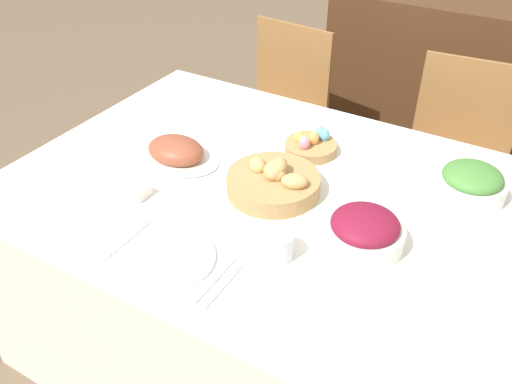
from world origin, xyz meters
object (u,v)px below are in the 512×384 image
(chair_far_right, at_px, (453,160))
(spoon, at_px, (226,283))
(beet_salad_bowl, at_px, (364,231))
(ham_platter, at_px, (176,152))
(fork, at_px, (127,240))
(egg_basket, at_px, (311,145))
(green_salad_bowl, at_px, (471,183))
(drinking_cup, at_px, (278,246))
(dinner_plate, at_px, (170,258))
(butter_dish, at_px, (133,190))
(knife, at_px, (216,279))
(bread_basket, at_px, (274,181))
(chair_far_left, at_px, (277,112))
(sideboard, at_px, (438,86))

(chair_far_right, xyz_separation_m, spoon, (-0.29, -1.33, 0.26))
(beet_salad_bowl, bearing_deg, ham_platter, 172.51)
(ham_platter, height_order, fork, ham_platter)
(egg_basket, relative_size, green_salad_bowl, 0.84)
(chair_far_right, bearing_deg, drinking_cup, -105.39)
(dinner_plate, bearing_deg, chair_far_right, 70.74)
(fork, bearing_deg, drinking_cup, 21.90)
(ham_platter, height_order, green_salad_bowl, green_salad_bowl)
(butter_dish, bearing_deg, green_salad_bowl, 30.08)
(butter_dish, bearing_deg, beet_salad_bowl, 11.23)
(knife, xyz_separation_m, butter_dish, (-0.43, 0.18, 0.01))
(bread_basket, distance_m, beet_salad_bowl, 0.34)
(chair_far_left, distance_m, drinking_cup, 1.37)
(egg_basket, xyz_separation_m, spoon, (0.10, -0.68, -0.02))
(chair_far_right, xyz_separation_m, green_salad_bowl, (0.15, -0.63, 0.31))
(beet_salad_bowl, distance_m, butter_dish, 0.71)
(egg_basket, distance_m, drinking_cup, 0.55)
(ham_platter, distance_m, knife, 0.60)
(green_salad_bowl, height_order, knife, green_salad_bowl)
(green_salad_bowl, bearing_deg, knife, -123.76)
(egg_basket, bearing_deg, dinner_plate, -96.78)
(spoon, bearing_deg, sideboard, 89.40)
(drinking_cup, xyz_separation_m, butter_dish, (-0.52, 0.02, -0.02))
(dinner_plate, height_order, butter_dish, butter_dish)
(fork, bearing_deg, egg_basket, 71.56)
(drinking_cup, bearing_deg, dinner_plate, -147.16)
(spoon, bearing_deg, butter_dish, 158.66)
(dinner_plate, bearing_deg, beet_salad_bowl, 37.20)
(bread_basket, height_order, egg_basket, bread_basket)
(dinner_plate, relative_size, drinking_cup, 3.04)
(bread_basket, relative_size, drinking_cup, 3.59)
(butter_dish, bearing_deg, fork, -53.37)
(ham_platter, distance_m, dinner_plate, 0.50)
(dinner_plate, bearing_deg, sideboard, 84.58)
(chair_far_right, xyz_separation_m, sideboard, (-0.27, 0.73, -0.01))
(chair_far_right, xyz_separation_m, butter_dish, (-0.74, -1.15, 0.28))
(ham_platter, relative_size, butter_dish, 3.05)
(bread_basket, bearing_deg, fork, -119.38)
(chair_far_left, bearing_deg, egg_basket, -47.47)
(egg_basket, relative_size, fork, 0.95)
(chair_far_right, bearing_deg, dinner_plate, -113.87)
(chair_far_left, distance_m, spoon, 1.47)
(sideboard, relative_size, bread_basket, 4.07)
(butter_dish, bearing_deg, ham_platter, 92.59)
(beet_salad_bowl, height_order, green_salad_bowl, same)
(sideboard, relative_size, ham_platter, 3.76)
(beet_salad_bowl, xyz_separation_m, knife, (-0.27, -0.32, -0.05))
(chair_far_right, relative_size, green_salad_bowl, 4.20)
(chair_far_left, relative_size, drinking_cup, 11.03)
(chair_far_left, height_order, bread_basket, chair_far_left)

